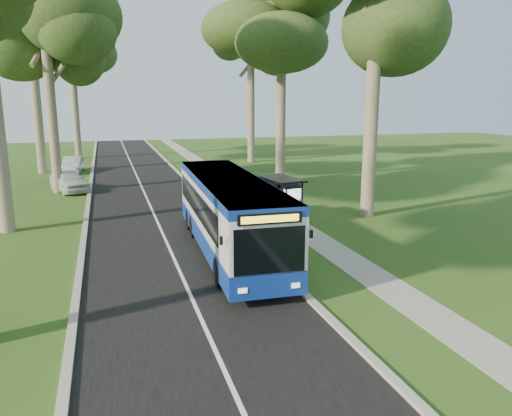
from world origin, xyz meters
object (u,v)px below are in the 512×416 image
Objects in this scene: litter_bin at (245,209)px; car_silver at (73,165)px; bus at (229,215)px; bus_shelter at (285,193)px; bus_stop_sign at (300,231)px; car_white at (69,181)px.

car_silver is at bearing 115.27° from litter_bin.
car_silver is at bearing 107.80° from bus.
bus_shelter is 2.71m from litter_bin.
bus is 26.92m from car_silver.
bus_shelter is (2.15, 7.34, -0.13)m from bus_stop_sign.
car_white reaches higher than litter_bin.
car_silver is at bearing 106.35° from bus_shelter.
bus_shelter is 0.68× the size of car_white.
bus_shelter is at bearing -59.15° from car_silver.
car_silver is (-9.58, 20.30, 0.18)m from litter_bin.
litter_bin is 0.24× the size of car_silver.
car_silver is (-11.10, 22.24, -0.97)m from bus_shelter.
bus_stop_sign is 22.02m from car_white.
bus is at bearing -111.90° from litter_bin.
bus_stop_sign is (1.61, -3.70, 0.16)m from bus.
litter_bin is at bearing -60.40° from car_silver.
bus_stop_sign is 7.65m from bus_shelter.
car_white reaches higher than car_silver.
bus reaches higher than car_white.
bus_shelter is 24.87m from car_silver.
bus_stop_sign is at bearing -64.56° from bus.
litter_bin is at bearing 70.07° from bus.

